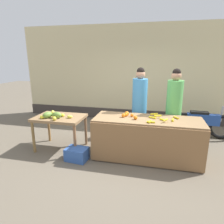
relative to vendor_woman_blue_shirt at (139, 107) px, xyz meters
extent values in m
plane|color=#665B4C|center=(-0.21, -0.63, -0.93)|extent=(24.00, 24.00, 0.00)
cube|color=beige|center=(-0.21, 2.03, 0.61)|extent=(7.99, 0.20, 3.08)
cube|color=#3F3833|center=(-0.21, 1.92, -0.75)|extent=(7.99, 0.04, 0.36)
cube|color=olive|center=(0.23, -0.63, -0.50)|extent=(2.17, 0.77, 0.86)
cube|color=olive|center=(0.23, -1.03, -0.50)|extent=(2.17, 0.03, 0.80)
cube|color=olive|center=(-1.72, -0.63, -0.18)|extent=(1.08, 0.75, 0.06)
cylinder|color=olive|center=(-2.21, -0.96, -0.57)|extent=(0.06, 0.06, 0.72)
cylinder|color=#8D603F|center=(-1.23, -0.96, -0.57)|extent=(0.06, 0.06, 0.72)
cylinder|color=olive|center=(-2.21, -0.31, -0.57)|extent=(0.06, 0.06, 0.72)
cylinder|color=#936D4D|center=(-1.23, -0.31, -0.57)|extent=(0.06, 0.06, 0.72)
cylinder|color=gold|center=(0.28, -0.88, -0.05)|extent=(0.05, 0.13, 0.04)
cylinder|color=gold|center=(0.30, -0.90, -0.05)|extent=(0.16, 0.04, 0.04)
cylinder|color=gold|center=(0.32, -0.59, -0.05)|extent=(0.15, 0.09, 0.04)
cylinder|color=gold|center=(0.79, -0.50, -0.05)|extent=(0.11, 0.13, 0.04)
cylinder|color=yellow|center=(0.52, -0.69, -0.05)|extent=(0.12, 0.11, 0.04)
cylinder|color=yellow|center=(0.71, -0.68, -0.05)|extent=(0.05, 0.13, 0.04)
cylinder|color=yellow|center=(0.43, -0.55, -0.02)|extent=(0.15, 0.08, 0.04)
cylinder|color=gold|center=(0.57, -0.81, -0.02)|extent=(0.10, 0.13, 0.04)
cylinder|color=yellow|center=(0.35, -0.43, -0.02)|extent=(0.16, 0.11, 0.04)
sphere|color=orange|center=(0.00, -0.75, -0.03)|extent=(0.08, 0.08, 0.08)
sphere|color=orange|center=(-0.22, -0.51, -0.02)|extent=(0.09, 0.09, 0.09)
sphere|color=orange|center=(-0.22, -0.57, -0.03)|extent=(0.07, 0.07, 0.07)
sphere|color=orange|center=(-0.26, -0.65, -0.03)|extent=(0.08, 0.08, 0.08)
sphere|color=orange|center=(-0.09, -0.58, -0.03)|extent=(0.07, 0.07, 0.07)
ellipsoid|color=yellow|center=(-1.72, -0.74, -0.12)|extent=(0.13, 0.14, 0.07)
ellipsoid|color=yellow|center=(-1.64, -0.64, -0.12)|extent=(0.11, 0.10, 0.07)
ellipsoid|color=#DADE4C|center=(-1.99, -0.44, -0.12)|extent=(0.08, 0.09, 0.07)
ellipsoid|color=yellow|center=(-1.76, -0.79, -0.12)|extent=(0.13, 0.12, 0.07)
ellipsoid|color=yellow|center=(-1.68, -0.93, -0.11)|extent=(0.12, 0.12, 0.08)
ellipsoid|color=yellow|center=(-2.01, -0.88, -0.12)|extent=(0.09, 0.08, 0.07)
ellipsoid|color=#E3DB48|center=(-1.44, -0.70, -0.12)|extent=(0.13, 0.10, 0.07)
ellipsoid|color=#D5DA44|center=(-1.91, -0.73, -0.12)|extent=(0.12, 0.13, 0.08)
ellipsoid|color=olive|center=(-1.71, -0.76, -0.08)|extent=(0.23, 0.15, 0.14)
ellipsoid|color=olive|center=(-1.91, -0.80, -0.08)|extent=(0.23, 0.26, 0.14)
cylinder|color=#33333D|center=(0.00, 0.00, -0.57)|extent=(0.29, 0.29, 0.72)
cylinder|color=#3F8CCC|center=(0.00, 0.00, 0.22)|extent=(0.34, 0.34, 0.87)
sphere|color=tan|center=(0.00, 0.00, 0.75)|extent=(0.21, 0.21, 0.21)
sphere|color=black|center=(0.00, 0.00, 0.82)|extent=(0.18, 0.18, 0.18)
cylinder|color=#33333D|center=(0.76, -0.05, -0.57)|extent=(0.29, 0.29, 0.71)
cylinder|color=#59B259|center=(0.76, -0.05, 0.21)|extent=(0.34, 0.34, 0.87)
sphere|color=tan|center=(0.76, -0.05, 0.74)|extent=(0.21, 0.21, 0.21)
sphere|color=black|center=(0.76, -0.05, 0.81)|extent=(0.18, 0.18, 0.18)
torus|color=black|center=(2.06, 0.81, -0.61)|extent=(0.65, 0.09, 0.65)
torus|color=black|center=(1.11, 0.81, -0.61)|extent=(0.65, 0.09, 0.65)
cube|color=navy|center=(1.58, 0.81, -0.43)|extent=(0.80, 0.18, 0.28)
cube|color=black|center=(1.48, 0.81, -0.27)|extent=(0.44, 0.16, 0.08)
cylinder|color=gray|center=(2.01, 0.81, -0.26)|extent=(0.04, 0.04, 0.40)
cube|color=#3359A5|center=(-1.15, -1.07, -0.80)|extent=(0.47, 0.36, 0.26)
ellipsoid|color=maroon|center=(-0.93, 0.16, -0.69)|extent=(0.37, 0.31, 0.49)
camera|label=1|loc=(0.39, -4.50, 1.11)|focal=31.70mm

